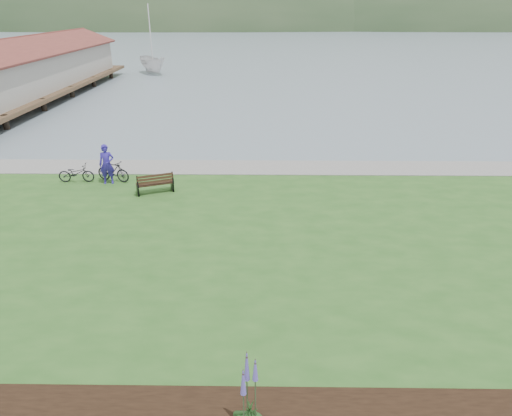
{
  "coord_description": "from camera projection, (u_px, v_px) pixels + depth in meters",
  "views": [
    {
      "loc": [
        1.29,
        -14.98,
        7.96
      ],
      "look_at": [
        1.09,
        -0.11,
        1.3
      ],
      "focal_mm": 32.0,
      "sensor_mm": 36.0,
      "label": 1
    }
  ],
  "objects": [
    {
      "name": "shoreline_path",
      "position": [
        236.0,
        167.0,
        23.07
      ],
      "size": [
        34.0,
        2.2,
        0.03
      ],
      "primitive_type": "cube",
      "color": "gray",
      "rests_on": "lawn"
    },
    {
      "name": "person",
      "position": [
        106.0,
        161.0,
        20.64
      ],
      "size": [
        0.87,
        0.68,
        2.15
      ],
      "primitive_type": "imported",
      "rotation": [
        0.0,
        0.0,
        0.19
      ],
      "color": "#30229F",
      "rests_on": "lawn"
    },
    {
      "name": "pier_pavilion",
      "position": [
        27.0,
        69.0,
        41.23
      ],
      "size": [
        8.0,
        36.0,
        5.4
      ],
      "color": "#4C3826",
      "rests_on": "ground"
    },
    {
      "name": "echium_4",
      "position": [
        249.0,
        398.0,
        8.47
      ],
      "size": [
        0.62,
        0.62,
        2.18
      ],
      "color": "#153814",
      "rests_on": "garden_bed"
    },
    {
      "name": "sailboat",
      "position": [
        154.0,
        74.0,
        57.17
      ],
      "size": [
        13.61,
        13.66,
        25.64
      ],
      "primitive_type": "imported",
      "rotation": [
        0.0,
        0.0,
        0.6
      ],
      "color": "silver",
      "rests_on": "ground"
    },
    {
      "name": "bicycle_a",
      "position": [
        76.0,
        173.0,
        21.05
      ],
      "size": [
        0.65,
        1.66,
        0.85
      ],
      "primitive_type": "imported",
      "rotation": [
        0.0,
        0.0,
        1.62
      ],
      "color": "black",
      "rests_on": "lawn"
    },
    {
      "name": "park_bench",
      "position": [
        155.0,
        183.0,
        19.76
      ],
      "size": [
        1.67,
        1.16,
        0.96
      ],
      "rotation": [
        0.0,
        0.0,
        0.38
      ],
      "color": "black",
      "rests_on": "lawn"
    },
    {
      "name": "bicycle_b",
      "position": [
        113.0,
        171.0,
        21.11
      ],
      "size": [
        0.97,
        1.73,
        1.0
      ],
      "primitive_type": "imported",
      "rotation": [
        0.0,
        0.0,
        1.26
      ],
      "color": "black",
      "rests_on": "lawn"
    },
    {
      "name": "lawn",
      "position": [
        222.0,
        262.0,
        15.04
      ],
      "size": [
        34.0,
        20.0,
        0.4
      ],
      "primitive_type": "cube",
      "color": "#2A5A1F",
      "rests_on": "ground"
    },
    {
      "name": "ground",
      "position": [
        227.0,
        238.0,
        16.94
      ],
      "size": [
        600.0,
        600.0,
        0.0
      ],
      "primitive_type": "plane",
      "color": "slate",
      "rests_on": "ground"
    },
    {
      "name": "far_hillside",
      "position": [
        312.0,
        27.0,
        171.85
      ],
      "size": [
        580.0,
        80.0,
        38.0
      ],
      "primitive_type": null,
      "color": "#314B2A",
      "rests_on": "ground"
    }
  ]
}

